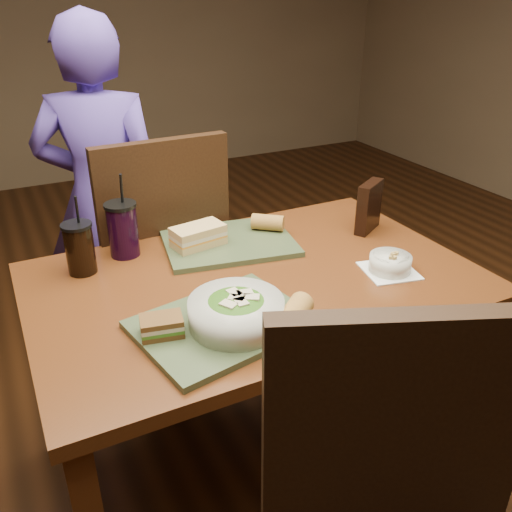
# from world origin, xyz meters

# --- Properties ---
(ground) EXTENTS (6.00, 6.00, 0.00)m
(ground) POSITION_xyz_m (0.00, 0.00, 0.00)
(ground) COLOR #381C0B
(ground) RESTS_ON ground
(dining_table) EXTENTS (1.30, 0.85, 0.75)m
(dining_table) POSITION_xyz_m (0.00, 0.00, 0.66)
(dining_table) COLOR #572A11
(dining_table) RESTS_ON ground
(chair_far) EXTENTS (0.48, 0.48, 1.08)m
(chair_far) POSITION_xyz_m (-0.13, 0.55, 0.60)
(chair_far) COLOR black
(chair_far) RESTS_ON ground
(diner) EXTENTS (0.63, 0.53, 1.46)m
(diner) POSITION_xyz_m (-0.25, 0.90, 0.73)
(diner) COLOR #543BA2
(diner) RESTS_ON ground
(tray_near) EXTENTS (0.47, 0.39, 0.02)m
(tray_near) POSITION_xyz_m (-0.19, -0.20, 0.76)
(tray_near) COLOR #3C482C
(tray_near) RESTS_ON dining_table
(tray_far) EXTENTS (0.47, 0.39, 0.02)m
(tray_far) POSITION_xyz_m (0.02, 0.24, 0.76)
(tray_far) COLOR #3C482C
(tray_far) RESTS_ON dining_table
(salad_bowl) EXTENTS (0.24, 0.24, 0.08)m
(salad_bowl) POSITION_xyz_m (-0.17, -0.23, 0.81)
(salad_bowl) COLOR silver
(salad_bowl) RESTS_ON tray_near
(soup_bowl) EXTENTS (0.18, 0.18, 0.06)m
(soup_bowl) POSITION_xyz_m (0.38, -0.15, 0.78)
(soup_bowl) COLOR white
(soup_bowl) RESTS_ON dining_table
(sandwich_near) EXTENTS (0.11, 0.09, 0.05)m
(sandwich_near) POSITION_xyz_m (-0.35, -0.18, 0.79)
(sandwich_near) COLOR #593819
(sandwich_near) RESTS_ON tray_near
(sandwich_far) EXTENTS (0.18, 0.12, 0.07)m
(sandwich_far) POSITION_xyz_m (-0.08, 0.25, 0.80)
(sandwich_far) COLOR tan
(sandwich_far) RESTS_ON tray_far
(baguette_near) EXTENTS (0.14, 0.13, 0.06)m
(baguette_near) POSITION_xyz_m (-0.04, -0.30, 0.80)
(baguette_near) COLOR #AD7533
(baguette_near) RESTS_ON tray_near
(baguette_far) EXTENTS (0.12, 0.11, 0.05)m
(baguette_far) POSITION_xyz_m (0.18, 0.26, 0.80)
(baguette_far) COLOR #AD7533
(baguette_far) RESTS_ON tray_far
(cup_cola) EXTENTS (0.09, 0.09, 0.24)m
(cup_cola) POSITION_xyz_m (-0.45, 0.26, 0.83)
(cup_cola) COLOR black
(cup_cola) RESTS_ON dining_table
(cup_berry) EXTENTS (0.10, 0.10, 0.27)m
(cup_berry) POSITION_xyz_m (-0.31, 0.32, 0.84)
(cup_berry) COLOR black
(cup_berry) RESTS_ON dining_table
(chip_bag) EXTENTS (0.14, 0.10, 0.18)m
(chip_bag) POSITION_xyz_m (0.51, 0.13, 0.84)
(chip_bag) COLOR black
(chip_bag) RESTS_ON dining_table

